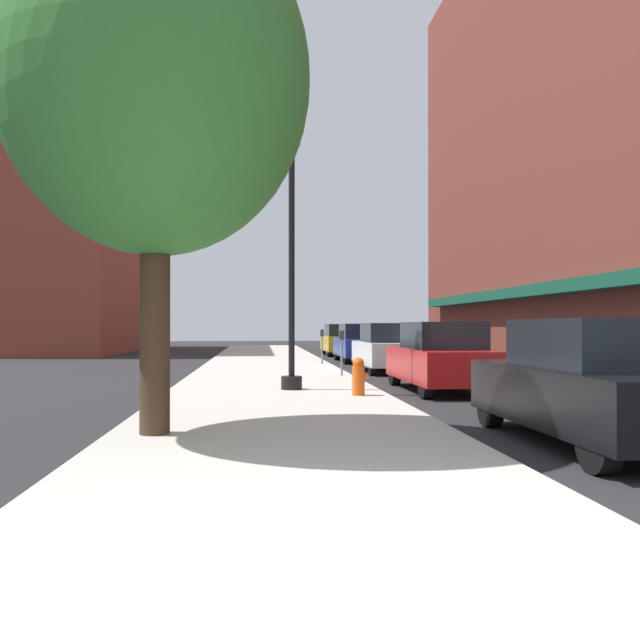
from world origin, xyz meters
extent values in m
plane|color=#232326|center=(4.00, 18.00, 0.00)|extent=(90.00, 90.00, 0.00)
cube|color=#B7B2A8|center=(0.00, 19.00, 0.06)|extent=(4.80, 50.00, 0.12)
cube|color=brown|center=(15.00, 22.00, 11.76)|extent=(6.00, 40.00, 23.53)
cube|color=#144C38|center=(11.65, 22.00, 3.10)|extent=(0.90, 34.00, 0.50)
cube|color=brown|center=(-11.00, 37.00, 7.15)|extent=(6.00, 18.00, 14.30)
cube|color=#144C38|center=(-14.35, 37.00, 3.10)|extent=(0.90, 15.30, 0.50)
cylinder|color=black|center=(0.39, 10.62, 0.27)|extent=(0.48, 0.48, 0.30)
cylinder|color=black|center=(0.39, 10.62, 3.02)|extent=(0.14, 0.14, 5.20)
sphere|color=silver|center=(0.39, 10.62, 5.80)|extent=(0.44, 0.44, 0.44)
cylinder|color=#E05614|center=(1.72, 9.21, 0.43)|extent=(0.26, 0.26, 0.62)
sphere|color=#E05614|center=(1.72, 9.21, 0.79)|extent=(0.24, 0.24, 0.24)
cylinder|color=#E05614|center=(1.86, 9.21, 0.52)|extent=(0.12, 0.10, 0.10)
cylinder|color=slate|center=(2.05, 14.50, 0.65)|extent=(0.06, 0.06, 1.05)
cube|color=#33383D|center=(2.05, 14.50, 1.30)|extent=(0.14, 0.09, 0.26)
cylinder|color=slate|center=(2.05, 20.29, 0.65)|extent=(0.06, 0.06, 1.05)
cube|color=#33383D|center=(2.05, 20.29, 1.30)|extent=(0.14, 0.09, 0.26)
cylinder|color=#422D1E|center=(-1.75, 4.73, 1.74)|extent=(0.40, 0.40, 3.23)
ellipsoid|color=#387F33|center=(-1.75, 4.73, 4.92)|extent=(4.18, 4.18, 4.80)
cylinder|color=black|center=(3.22, 5.60, 0.32)|extent=(0.22, 0.64, 0.64)
cylinder|color=black|center=(4.78, 5.60, 0.32)|extent=(0.22, 0.64, 0.64)
cylinder|color=black|center=(3.22, 2.40, 0.32)|extent=(0.22, 0.64, 0.64)
cube|color=black|center=(4.00, 4.00, 0.64)|extent=(1.80, 4.30, 0.76)
cube|color=black|center=(4.00, 3.85, 1.34)|extent=(1.56, 2.20, 0.64)
cylinder|color=black|center=(3.22, 12.65, 0.32)|extent=(0.22, 0.64, 0.64)
cylinder|color=black|center=(4.78, 12.65, 0.32)|extent=(0.22, 0.64, 0.64)
cylinder|color=black|center=(3.22, 9.45, 0.32)|extent=(0.22, 0.64, 0.64)
cylinder|color=black|center=(4.78, 9.45, 0.32)|extent=(0.22, 0.64, 0.64)
cube|color=red|center=(4.00, 11.05, 0.64)|extent=(1.80, 4.30, 0.76)
cube|color=black|center=(4.00, 10.90, 1.34)|extent=(1.56, 2.20, 0.64)
cylinder|color=black|center=(3.22, 19.12, 0.32)|extent=(0.22, 0.64, 0.64)
cylinder|color=black|center=(4.78, 19.12, 0.32)|extent=(0.22, 0.64, 0.64)
cylinder|color=black|center=(3.22, 15.92, 0.32)|extent=(0.22, 0.64, 0.64)
cylinder|color=black|center=(4.78, 15.92, 0.32)|extent=(0.22, 0.64, 0.64)
cube|color=silver|center=(4.00, 17.52, 0.64)|extent=(1.80, 4.30, 0.76)
cube|color=black|center=(4.00, 17.37, 1.34)|extent=(1.56, 2.20, 0.64)
cylinder|color=black|center=(3.22, 25.15, 0.32)|extent=(0.22, 0.64, 0.64)
cylinder|color=black|center=(4.78, 25.15, 0.32)|extent=(0.22, 0.64, 0.64)
cylinder|color=black|center=(3.22, 21.95, 0.32)|extent=(0.22, 0.64, 0.64)
cylinder|color=black|center=(4.78, 21.95, 0.32)|extent=(0.22, 0.64, 0.64)
cube|color=#1E389E|center=(4.00, 23.55, 0.64)|extent=(1.80, 4.30, 0.76)
cube|color=black|center=(4.00, 23.40, 1.34)|extent=(1.56, 2.20, 0.64)
cylinder|color=black|center=(3.22, 31.37, 0.32)|extent=(0.22, 0.64, 0.64)
cylinder|color=black|center=(4.78, 31.37, 0.32)|extent=(0.22, 0.64, 0.64)
cylinder|color=black|center=(3.22, 28.17, 0.32)|extent=(0.22, 0.64, 0.64)
cylinder|color=black|center=(4.78, 28.17, 0.32)|extent=(0.22, 0.64, 0.64)
cube|color=gold|center=(4.00, 29.77, 0.64)|extent=(1.80, 4.30, 0.76)
cube|color=black|center=(4.00, 29.62, 1.34)|extent=(1.56, 2.20, 0.64)
camera|label=1|loc=(-0.36, -4.11, 1.57)|focal=36.24mm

